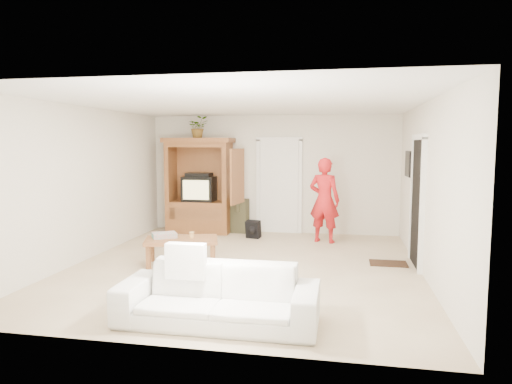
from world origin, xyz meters
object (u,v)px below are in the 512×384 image
armoire (200,192)px  sofa (218,295)px  coffee_table (182,242)px  man (324,200)px

armoire → sofa: (1.79, -5.01, -0.59)m
coffee_table → armoire: bearing=84.1°
armoire → sofa: armoire is taller
sofa → man: bearing=77.6°
armoire → sofa: size_ratio=0.96×
sofa → coffee_table: 2.62m
armoire → man: armoire is taller
armoire → man: size_ratio=1.23×
sofa → coffee_table: (-1.26, 2.29, 0.06)m
armoire → sofa: bearing=-70.3°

